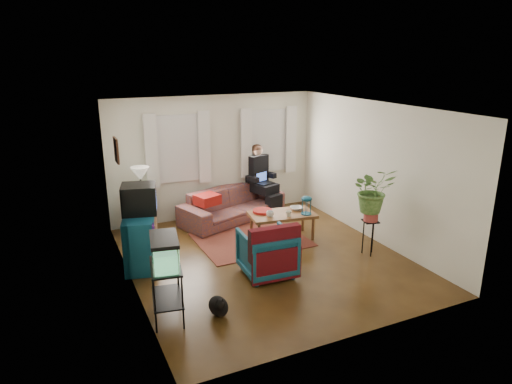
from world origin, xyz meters
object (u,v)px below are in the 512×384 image
plant_stand (369,237)px  aquarium_stand (167,292)px  armchair (267,250)px  side_table (143,215)px  sofa (232,199)px  dresser (141,240)px  coffee_table (282,226)px

plant_stand → aquarium_stand: bearing=-172.0°
armchair → side_table: bearing=-58.6°
sofa → plant_stand: sofa is taller
armchair → dresser: bearing=-30.4°
sofa → plant_stand: bearing=-78.7°
aquarium_stand → plant_stand: (3.74, 0.52, -0.07)m
sofa → side_table: sofa is taller
side_table → plant_stand: (3.39, -2.74, -0.04)m
side_table → dresser: (-0.34, -1.49, 0.10)m
dresser → plant_stand: dresser is taller
armchair → coffee_table: (0.92, 1.21, -0.15)m
dresser → plant_stand: size_ratio=1.58×
sofa → aquarium_stand: 3.86m
side_table → dresser: bearing=-102.9°
side_table → aquarium_stand: bearing=-96.1°
sofa → dresser: size_ratio=2.31×
dresser → armchair: size_ratio=1.22×
coffee_table → plant_stand: size_ratio=1.95×
sofa → armchair: size_ratio=2.83×
aquarium_stand → plant_stand: aquarium_stand is taller
sofa → plant_stand: size_ratio=3.66×
sofa → dresser: (-2.20, -1.39, -0.00)m
armchair → aquarium_stand: bearing=22.0°
armchair → plant_stand: (1.97, -0.08, -0.09)m
aquarium_stand → armchair: armchair is taller
aquarium_stand → sofa: bearing=65.3°
armchair → plant_stand: armchair is taller
side_table → plant_stand: bearing=-38.9°
sofa → side_table: 1.87m
coffee_table → plant_stand: plant_stand is taller
armchair → coffee_table: size_ratio=0.66×
sofa → aquarium_stand: sofa is taller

